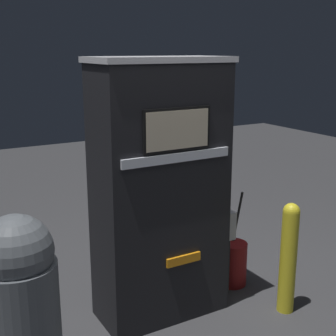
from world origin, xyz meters
The scene contains 5 objects.
ground_plane centered at (0.00, 0.00, 0.00)m, with size 14.00×14.00×0.00m, color #38383A.
gas_pump centered at (0.00, 0.23, 0.95)m, with size 1.03×0.50×1.90m.
safety_bollard centered at (0.83, -0.25, 0.46)m, with size 0.13×0.13×0.87m.
trash_bin centered at (-1.08, -0.02, 0.53)m, with size 0.46×0.46×1.05m.
squeegee_bucket centered at (0.74, 0.29, 0.19)m, with size 0.24×0.24×0.83m.
Camera 1 is at (-1.56, -2.58, 1.95)m, focal length 50.00 mm.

